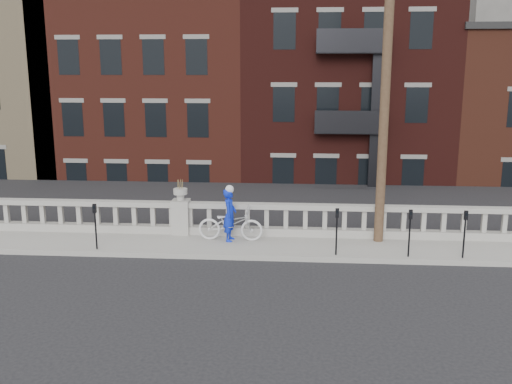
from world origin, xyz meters
TOP-DOWN VIEW (x-y plane):
  - ground at (0.00, 0.00)m, footprint 120.00×120.00m
  - sidewalk at (0.00, 3.00)m, footprint 32.00×2.20m
  - balustrade at (0.00, 3.95)m, footprint 28.00×0.34m
  - planter_pedestal at (0.00, 3.95)m, footprint 0.55×0.55m
  - lower_level at (0.56, 23.04)m, footprint 80.00×44.00m
  - utility_pole at (6.20, 3.60)m, footprint 1.60×0.28m
  - parking_meter_a at (-2.15, 2.15)m, footprint 0.10×0.09m
  - parking_meter_b at (4.82, 2.15)m, footprint 0.10×0.09m
  - parking_meter_c at (6.84, 2.15)m, footprint 0.10×0.09m
  - parking_meter_d at (8.34, 2.15)m, footprint 0.10×0.09m
  - bicycle at (1.66, 3.33)m, footprint 2.00×0.74m
  - cyclist at (1.65, 3.30)m, footprint 0.44×0.62m

SIDE VIEW (x-z plane):
  - ground at x=0.00m, z-range 0.00..0.00m
  - sidewalk at x=0.00m, z-range 0.00..0.15m
  - balustrade at x=0.00m, z-range 0.13..1.16m
  - bicycle at x=1.66m, z-range 0.15..1.19m
  - planter_pedestal at x=0.00m, z-range -0.05..1.71m
  - cyclist at x=1.65m, z-range 0.15..1.78m
  - parking_meter_a at x=-2.15m, z-range 0.32..1.68m
  - parking_meter_b at x=4.82m, z-range 0.32..1.68m
  - parking_meter_c at x=6.84m, z-range 0.32..1.68m
  - parking_meter_d at x=8.34m, z-range 0.32..1.68m
  - lower_level at x=0.56m, z-range -7.77..13.03m
  - utility_pole at x=6.20m, z-range 0.24..10.24m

